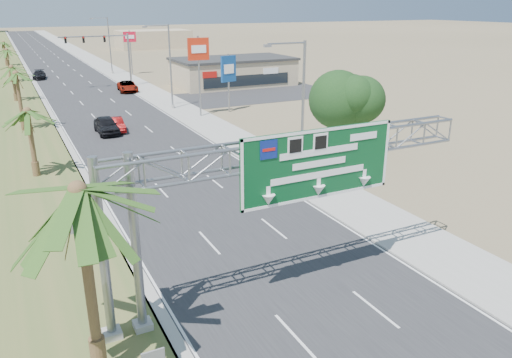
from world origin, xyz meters
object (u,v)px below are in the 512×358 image
(pole_sign_red_near, at_px, (198,54))
(signal_mast, at_px, (116,55))
(store_building, at_px, (233,72))
(car_left_lane, at_px, (106,125))
(sign_gantry, at_px, (281,165))
(car_right_lane, at_px, (127,86))
(car_far, at_px, (39,75))
(car_mid_lane, at_px, (116,125))
(palm_near, at_px, (78,192))
(pole_sign_blue, at_px, (228,71))
(pole_sign_red_far, at_px, (130,40))

(pole_sign_red_near, bearing_deg, signal_mast, 98.48)
(store_building, height_order, car_left_lane, store_building)
(store_building, bearing_deg, sign_gantry, -112.36)
(signal_mast, xyz_separation_m, car_right_lane, (0.33, -4.75, -4.08))
(car_far, bearing_deg, signal_mast, -48.74)
(store_building, bearing_deg, car_mid_lane, -136.03)
(sign_gantry, height_order, car_far, sign_gantry)
(palm_near, distance_m, car_mid_lane, 37.06)
(car_mid_lane, bearing_deg, store_building, 45.92)
(sign_gantry, relative_size, car_mid_lane, 4.03)
(car_far, distance_m, pole_sign_red_near, 43.59)
(sign_gantry, distance_m, pole_sign_blue, 39.92)
(palm_near, bearing_deg, car_far, 86.98)
(sign_gantry, height_order, palm_near, palm_near)
(palm_near, xyz_separation_m, car_far, (4.17, 79.07, -6.23))
(palm_near, distance_m, pole_sign_red_near, 42.39)
(pole_sign_blue, bearing_deg, pole_sign_red_far, 93.55)
(car_left_lane, bearing_deg, pole_sign_red_far, 73.13)
(car_mid_lane, relative_size, car_far, 0.85)
(palm_near, bearing_deg, pole_sign_blue, 60.52)
(pole_sign_red_far, bearing_deg, sign_gantry, -98.79)
(car_far, xyz_separation_m, pole_sign_blue, (18.03, -39.79, 4.17))
(palm_near, bearing_deg, pole_sign_red_near, 64.58)
(store_building, distance_m, pole_sign_red_far, 22.98)
(pole_sign_red_near, bearing_deg, car_right_lane, 99.49)
(signal_mast, height_order, car_left_lane, signal_mast)
(car_left_lane, relative_size, pole_sign_blue, 0.73)
(signal_mast, height_order, car_mid_lane, signal_mast)
(sign_gantry, bearing_deg, store_building, 67.64)
(store_building, height_order, pole_sign_red_near, pole_sign_red_near)
(sign_gantry, relative_size, signal_mast, 1.63)
(palm_near, xyz_separation_m, pole_sign_red_near, (18.20, 38.29, 0.11))
(sign_gantry, bearing_deg, car_mid_lane, 90.20)
(store_building, bearing_deg, pole_sign_red_far, 120.21)
(car_right_lane, height_order, pole_sign_red_near, pole_sign_red_near)
(signal_mast, height_order, car_right_lane, signal_mast)
(car_mid_lane, bearing_deg, palm_near, -100.73)
(sign_gantry, xyz_separation_m, car_left_lane, (-1.12, 33.18, -5.22))
(car_right_lane, bearing_deg, store_building, 1.53)
(sign_gantry, distance_m, pole_sign_red_far, 76.51)
(car_far, bearing_deg, store_building, -30.73)
(palm_near, height_order, pole_sign_red_near, pole_sign_red_near)
(car_far, relative_size, pole_sign_red_near, 0.54)
(pole_sign_red_far, bearing_deg, pole_sign_red_near, -92.37)
(store_building, relative_size, car_right_lane, 3.25)
(signal_mast, relative_size, car_left_lane, 2.09)
(palm_near, relative_size, pole_sign_blue, 1.23)
(palm_near, distance_m, signal_mast, 65.60)
(sign_gantry, relative_size, pole_sign_blue, 2.47)
(car_left_lane, distance_m, car_right_lane, 25.30)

